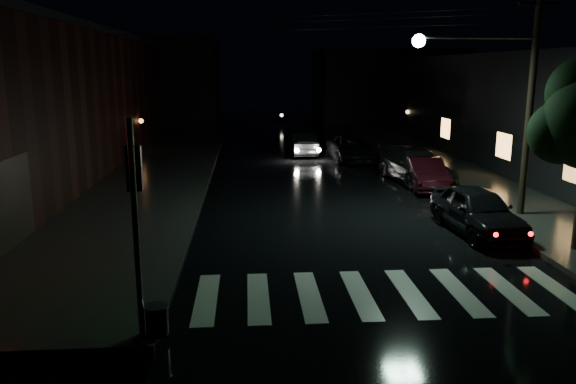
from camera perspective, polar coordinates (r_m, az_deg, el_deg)
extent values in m
plane|color=black|center=(12.85, -2.99, -11.50)|extent=(120.00, 120.00, 0.00)
cube|color=#282826|center=(26.68, -14.47, 0.95)|extent=(6.00, 44.00, 0.15)
cube|color=#282826|center=(28.16, 17.13, 1.39)|extent=(4.00, 44.00, 0.15)
cube|color=black|center=(34.43, 26.03, 7.52)|extent=(10.00, 40.00, 6.00)
cube|color=black|center=(57.59, -14.25, 10.87)|extent=(14.00, 10.00, 8.00)
cube|color=black|center=(58.52, 10.03, 10.59)|extent=(14.00, 10.00, 7.00)
cube|color=beige|center=(13.68, 9.82, -10.10)|extent=(9.00, 3.00, 0.01)
cylinder|color=slate|center=(10.87, -15.19, -3.81)|extent=(0.12, 0.12, 4.20)
cylinder|color=black|center=(11.45, -13.15, -12.61)|extent=(0.44, 0.44, 0.55)
cylinder|color=slate|center=(11.33, -13.23, -11.26)|extent=(0.48, 0.48, 0.04)
cube|color=black|center=(10.78, -15.36, 2.33)|extent=(0.28, 0.16, 0.85)
sphere|color=#0CFF33|center=(10.92, -15.20, 1.13)|extent=(0.20, 0.20, 0.20)
sphere|color=black|center=(17.60, 25.96, 5.46)|extent=(1.80, 1.80, 1.80)
cylinder|color=black|center=(21.13, 23.42, 8.56)|extent=(0.24, 0.24, 8.00)
cube|color=black|center=(21.21, 24.18, 17.06)|extent=(1.40, 0.10, 0.10)
cylinder|color=slate|center=(20.29, 18.75, 14.61)|extent=(4.00, 0.08, 0.08)
sphere|color=#BFFFD8|center=(19.61, 13.15, 14.73)|extent=(0.44, 0.44, 0.44)
imported|color=black|center=(19.02, 18.69, -1.78)|extent=(2.06, 4.51, 1.50)
imported|color=black|center=(25.43, 13.75, 1.83)|extent=(1.78, 4.24, 1.36)
imported|color=black|center=(26.74, 12.85, 2.59)|extent=(2.86, 5.60, 1.55)
imported|color=black|center=(32.53, 6.50, 4.43)|extent=(2.76, 5.32, 1.43)
imported|color=black|center=(34.44, 1.32, 4.91)|extent=(1.75, 4.29, 1.38)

